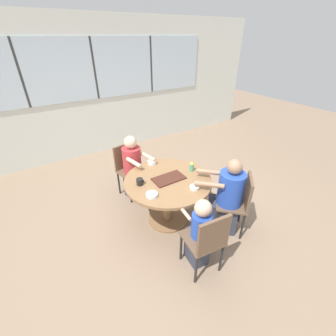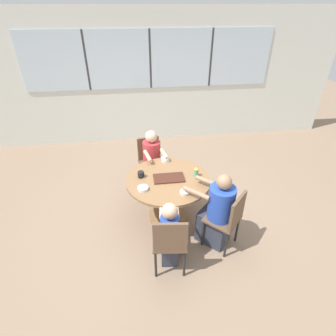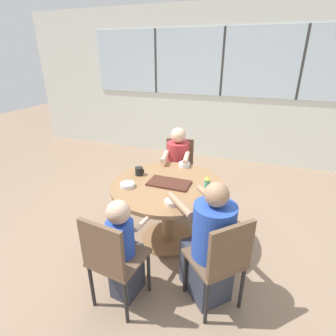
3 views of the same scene
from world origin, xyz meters
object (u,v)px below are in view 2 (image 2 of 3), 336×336
(chair_for_toddler, at_px, (170,241))
(sippy_cup, at_px, (196,172))
(person_man_blue_shirt, at_px, (217,214))
(person_toddler, at_px, (170,235))
(coffee_mug, at_px, (141,174))
(person_woman_green_shirt, at_px, (153,164))
(bowl_fruit, at_px, (143,188))
(chair_for_man_blue_shirt, at_px, (229,217))
(bowl_cereal, at_px, (165,159))
(chair_for_woman_green_shirt, at_px, (150,158))
(bowl_white_shallow, at_px, (185,192))

(chair_for_toddler, distance_m, sippy_cup, 1.13)
(person_man_blue_shirt, height_order, person_toddler, person_man_blue_shirt)
(chair_for_toddler, xyz_separation_m, coffee_mug, (-0.27, 1.06, 0.23))
(person_woman_green_shirt, bearing_deg, person_man_blue_shirt, 107.16)
(bowl_fruit, bearing_deg, chair_for_man_blue_shirt, -23.82)
(chair_for_man_blue_shirt, relative_size, coffee_mug, 9.39)
(person_woman_green_shirt, distance_m, bowl_fruit, 1.05)
(sippy_cup, relative_size, bowl_cereal, 1.11)
(chair_for_toddler, relative_size, person_woman_green_shirt, 0.81)
(chair_for_woman_green_shirt, bearing_deg, bowl_cereal, 103.89)
(person_woman_green_shirt, bearing_deg, chair_for_man_blue_shirt, 108.86)
(bowl_fruit, bearing_deg, person_toddler, -65.36)
(person_woman_green_shirt, distance_m, coffee_mug, 0.78)
(chair_for_woman_green_shirt, distance_m, chair_for_toddler, 1.92)
(chair_for_woman_green_shirt, relative_size, bowl_white_shallow, 7.06)
(bowl_cereal, relative_size, bowl_fruit, 0.93)
(sippy_cup, bearing_deg, chair_for_woman_green_shirt, 122.57)
(coffee_mug, bearing_deg, bowl_fruit, -87.66)
(person_woman_green_shirt, distance_m, bowl_cereal, 0.43)
(person_woman_green_shirt, relative_size, bowl_white_shallow, 8.75)
(bowl_white_shallow, bearing_deg, person_man_blue_shirt, -25.53)
(coffee_mug, distance_m, bowl_cereal, 0.57)
(chair_for_woman_green_shirt, xyz_separation_m, bowl_fruit, (-0.17, -1.16, 0.21))
(bowl_fruit, bearing_deg, person_man_blue_shirt, -20.43)
(chair_for_man_blue_shirt, relative_size, bowl_fruit, 6.08)
(person_toddler, xyz_separation_m, bowl_white_shallow, (0.26, 0.44, 0.29))
(chair_for_man_blue_shirt, xyz_separation_m, sippy_cup, (-0.29, 0.69, 0.26))
(chair_for_woman_green_shirt, relative_size, person_woman_green_shirt, 0.81)
(chair_for_woman_green_shirt, bearing_deg, sippy_cup, 111.16)
(sippy_cup, height_order, bowl_white_shallow, sippy_cup)
(chair_for_man_blue_shirt, relative_size, bowl_cereal, 6.55)
(chair_for_man_blue_shirt, xyz_separation_m, bowl_cereal, (-0.67, 1.17, 0.21))
(chair_for_toddler, height_order, coffee_mug, chair_for_toddler)
(chair_for_man_blue_shirt, relative_size, person_woman_green_shirt, 0.81)
(bowl_cereal, bearing_deg, person_man_blue_shirt, -62.41)
(person_toddler, relative_size, bowl_fruit, 6.57)
(chair_for_man_blue_shirt, height_order, coffee_mug, chair_for_man_blue_shirt)
(person_toddler, bearing_deg, sippy_cup, 64.98)
(person_woman_green_shirt, relative_size, bowl_cereal, 8.12)
(coffee_mug, distance_m, bowl_white_shallow, 0.71)
(bowl_cereal, bearing_deg, bowl_white_shallow, -80.38)
(person_man_blue_shirt, bearing_deg, person_toddler, 154.81)
(person_woman_green_shirt, bearing_deg, person_toddler, 81.09)
(bowl_cereal, bearing_deg, coffee_mug, -134.83)
(person_man_blue_shirt, distance_m, bowl_cereal, 1.21)
(chair_for_toddler, xyz_separation_m, person_woman_green_shirt, (-0.05, 1.75, -0.04))
(person_woman_green_shirt, height_order, bowl_white_shallow, person_woman_green_shirt)
(person_toddler, bearing_deg, chair_for_man_blue_shirt, 15.80)
(person_woman_green_shirt, distance_m, sippy_cup, 1.01)
(chair_for_toddler, bearing_deg, sippy_cup, 68.45)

